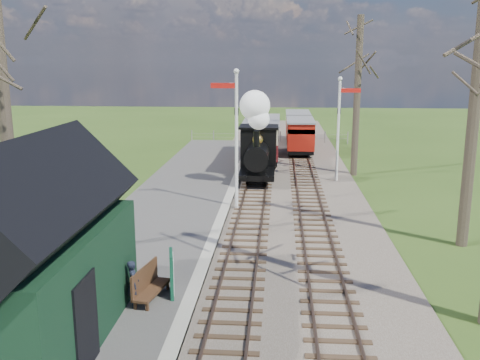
# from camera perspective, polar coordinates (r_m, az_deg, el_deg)

# --- Properties ---
(distant_hills) EXTENTS (114.40, 48.00, 22.02)m
(distant_hills) POSITION_cam_1_polar(r_m,az_deg,el_deg) (74.82, 4.27, -5.11)
(distant_hills) COLOR #385B23
(distant_hills) RESTS_ON ground
(ballast_bed) EXTENTS (8.00, 60.00, 0.10)m
(ballast_bed) POSITION_cam_1_polar(r_m,az_deg,el_deg) (29.63, 4.44, -0.07)
(ballast_bed) COLOR brown
(ballast_bed) RESTS_ON ground
(track_near) EXTENTS (1.60, 60.00, 0.15)m
(track_near) POSITION_cam_1_polar(r_m,az_deg,el_deg) (29.64, 1.92, 0.07)
(track_near) COLOR brown
(track_near) RESTS_ON ground
(track_far) EXTENTS (1.60, 60.00, 0.15)m
(track_far) POSITION_cam_1_polar(r_m,az_deg,el_deg) (29.65, 6.95, -0.01)
(track_far) COLOR brown
(track_far) RESTS_ON ground
(platform) EXTENTS (5.00, 44.00, 0.20)m
(platform) POSITION_cam_1_polar(r_m,az_deg,el_deg) (22.37, -7.97, -4.23)
(platform) COLOR #474442
(platform) RESTS_ON ground
(coping_strip) EXTENTS (0.40, 44.00, 0.21)m
(coping_strip) POSITION_cam_1_polar(r_m,az_deg,el_deg) (22.00, -2.09, -4.39)
(coping_strip) COLOR #B2AD9E
(coping_strip) RESTS_ON ground
(station_shed) EXTENTS (3.25, 6.30, 4.78)m
(station_shed) POSITION_cam_1_polar(r_m,az_deg,el_deg) (12.92, -21.21, -7.56)
(station_shed) COLOR black
(station_shed) RESTS_ON platform
(semaphore_near) EXTENTS (1.22, 0.24, 6.22)m
(semaphore_near) POSITION_cam_1_polar(r_m,az_deg,el_deg) (23.17, -0.55, 5.39)
(semaphore_near) COLOR silver
(semaphore_near) RESTS_ON ground
(semaphore_far) EXTENTS (1.22, 0.24, 5.72)m
(semaphore_far) POSITION_cam_1_polar(r_m,az_deg,el_deg) (29.26, 10.61, 6.15)
(semaphore_far) COLOR silver
(semaphore_far) RESTS_ON ground
(bare_trees) EXTENTS (15.51, 22.39, 12.00)m
(bare_trees) POSITION_cam_1_polar(r_m,az_deg,el_deg) (17.06, 4.88, 8.11)
(bare_trees) COLOR #382D23
(bare_trees) RESTS_ON ground
(fence_line) EXTENTS (12.60, 0.08, 1.00)m
(fence_line) POSITION_cam_1_polar(r_m,az_deg,el_deg) (43.33, 3.10, 4.66)
(fence_line) COLOR slate
(fence_line) RESTS_ON ground
(locomotive) EXTENTS (1.96, 4.58, 4.91)m
(locomotive) POSITION_cam_1_polar(r_m,az_deg,el_deg) (28.77, 1.89, 4.03)
(locomotive) COLOR black
(locomotive) RESTS_ON ground
(coach) EXTENTS (2.29, 7.85, 2.41)m
(coach) POSITION_cam_1_polar(r_m,az_deg,el_deg) (34.85, 2.33, 4.53)
(coach) COLOR black
(coach) RESTS_ON ground
(red_carriage_a) EXTENTS (1.91, 4.73, 2.01)m
(red_carriage_a) POSITION_cam_1_polar(r_m,az_deg,el_deg) (38.01, 6.43, 4.78)
(red_carriage_a) COLOR black
(red_carriage_a) RESTS_ON ground
(red_carriage_b) EXTENTS (1.91, 4.73, 2.01)m
(red_carriage_b) POSITION_cam_1_polar(r_m,az_deg,el_deg) (43.47, 6.17, 5.76)
(red_carriage_b) COLOR black
(red_carriage_b) RESTS_ON ground
(sign_board) EXTENTS (0.28, 0.85, 1.24)m
(sign_board) POSITION_cam_1_polar(r_m,az_deg,el_deg) (15.01, -7.29, -9.87)
(sign_board) COLOR #0E422B
(sign_board) RESTS_ON platform
(bench) EXTENTS (0.75, 1.66, 0.91)m
(bench) POSITION_cam_1_polar(r_m,az_deg,el_deg) (14.95, -9.79, -10.85)
(bench) COLOR #412817
(bench) RESTS_ON platform
(person) EXTENTS (0.43, 0.53, 1.26)m
(person) POSITION_cam_1_polar(r_m,az_deg,el_deg) (14.53, -11.32, -10.77)
(person) COLOR black
(person) RESTS_ON platform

